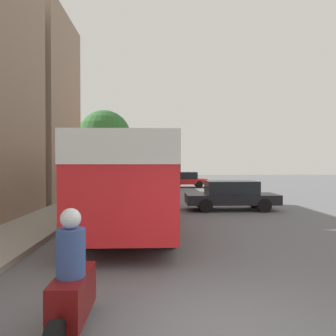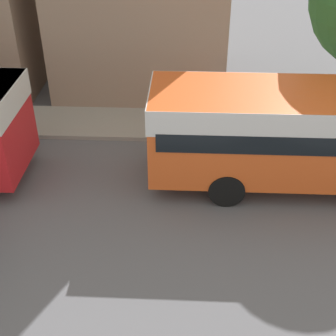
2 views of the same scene
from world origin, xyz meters
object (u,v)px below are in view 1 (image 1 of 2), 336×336
motorcycle_behind_lead (72,289)px  car_crossing (231,195)px  bus_following (143,168)px  car_far_curb (185,179)px  pedestrian_near_curb (77,189)px  bus_lead (135,172)px  pedestrian_walking_away (97,180)px

motorcycle_behind_lead → car_crossing: 12.60m
bus_following → motorcycle_behind_lead: bearing=-89.9°
car_far_curb → pedestrian_near_curb: size_ratio=2.42×
bus_lead → car_far_curb: 19.22m
bus_following → pedestrian_walking_away: bus_following is taller
bus_lead → pedestrian_near_curb: (-3.02, 3.53, -0.93)m
motorcycle_behind_lead → car_crossing: motorcycle_behind_lead is taller
pedestrian_near_curb → pedestrian_walking_away: size_ratio=0.95×
bus_following → car_crossing: bus_following is taller
car_crossing → pedestrian_near_curb: size_ratio=2.58×
motorcycle_behind_lead → bus_lead: bearing=88.0°
car_far_curb → pedestrian_walking_away: (-7.00, -7.40, 0.31)m
bus_following → car_far_curb: size_ratio=2.72×
bus_following → car_far_curb: bearing=47.9°
bus_lead → pedestrian_walking_away: bearing=106.9°
pedestrian_near_curb → pedestrian_walking_away: (-0.47, 7.93, 0.04)m
bus_lead → pedestrian_walking_away: (-3.49, 11.45, -0.90)m
bus_following → pedestrian_walking_away: 4.56m
pedestrian_near_curb → pedestrian_walking_away: pedestrian_walking_away is taller
pedestrian_near_curb → pedestrian_walking_away: bearing=93.4°
car_far_curb → motorcycle_behind_lead: bearing=172.0°
motorcycle_behind_lead → pedestrian_near_curb: 11.92m
pedestrian_near_curb → bus_following: bearing=76.2°
car_crossing → pedestrian_walking_away: size_ratio=2.46×
bus_following → car_far_curb: bus_following is taller
motorcycle_behind_lead → car_far_curb: size_ratio=0.54×
motorcycle_behind_lead → pedestrian_walking_away: size_ratio=1.24×
pedestrian_near_curb → motorcycle_behind_lead: bearing=-76.7°
motorcycle_behind_lead → pedestrian_walking_away: 19.78m
car_crossing → pedestrian_near_curb: 7.48m
car_far_curb → pedestrian_near_curb: pedestrian_near_curb is taller
motorcycle_behind_lead → pedestrian_near_curb: bearing=103.3°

